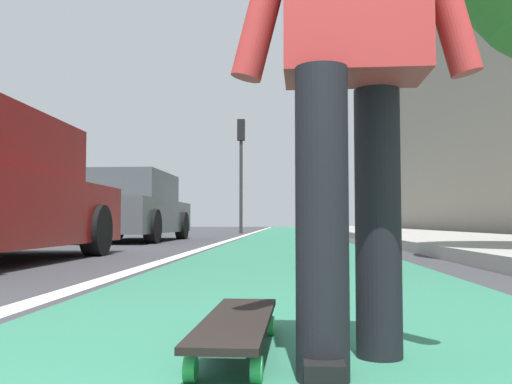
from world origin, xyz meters
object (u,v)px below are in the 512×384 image
Objects in this scene: skater_person at (353,39)px; pedestrian_distant at (383,206)px; parked_car_mid at (132,208)px; skateboard at (237,324)px; traffic_light at (241,154)px.

skater_person reaches higher than pedestrian_distant.
skater_person is 0.36× the size of parked_car_mid.
skater_person is 14.30m from pedestrian_distant.
skateboard is 0.92m from skater_person.
pedestrian_distant is (13.93, -2.87, 0.78)m from skateboard.
parked_car_mid is at bearing 169.01° from traffic_light.
pedestrian_distant reaches higher than skateboard.
traffic_light is (8.65, -1.68, 2.24)m from parked_car_mid.
pedestrian_distant is at bearing -58.42° from parked_car_mid.
pedestrian_distant is at bearing -138.10° from traffic_light.
skateboard is at bearing 66.68° from skater_person.
parked_car_mid is at bearing 17.56° from skateboard.
parked_car_mid is (10.18, 3.22, 0.63)m from skateboard.
skateboard is 10.70m from parked_car_mid.
parked_car_mid is 1.07× the size of traffic_light.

